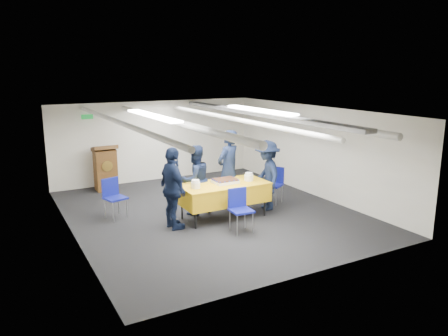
{
  "coord_description": "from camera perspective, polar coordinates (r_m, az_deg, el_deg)",
  "views": [
    {
      "loc": [
        -4.28,
        -8.47,
        3.2
      ],
      "look_at": [
        0.25,
        -0.2,
        1.05
      ],
      "focal_mm": 35.0,
      "sensor_mm": 36.0,
      "label": 1
    }
  ],
  "objects": [
    {
      "name": "sailor_c",
      "position": [
        8.84,
        -6.68,
        -2.68
      ],
      "size": [
        0.46,
        1.01,
        1.69
      ],
      "primitive_type": "imported",
      "rotation": [
        0.0,
        0.0,
        1.62
      ],
      "color": "black",
      "rests_on": "ground"
    },
    {
      "name": "sheet_cake",
      "position": [
        9.5,
        0.15,
        -1.69
      ],
      "size": [
        0.53,
        0.41,
        0.09
      ],
      "color": "white",
      "rests_on": "serving_table"
    },
    {
      "name": "room_shell",
      "position": [
        9.99,
        -2.46,
        4.85
      ],
      "size": [
        6.0,
        7.0,
        2.3
      ],
      "color": "silver",
      "rests_on": "ground"
    },
    {
      "name": "chair_left",
      "position": [
        9.85,
        -14.29,
        -3.28
      ],
      "size": [
        0.52,
        0.52,
        0.87
      ],
      "color": "gray",
      "rests_on": "ground"
    },
    {
      "name": "sailor_a",
      "position": [
        10.11,
        0.56,
        -0.19
      ],
      "size": [
        0.79,
        0.66,
        1.84
      ],
      "primitive_type": "imported",
      "rotation": [
        0.0,
        0.0,
        3.53
      ],
      "color": "black",
      "rests_on": "ground"
    },
    {
      "name": "sailor_b",
      "position": [
        9.73,
        -3.79,
        -1.57
      ],
      "size": [
        0.84,
        0.7,
        1.57
      ],
      "primitive_type": "imported",
      "rotation": [
        0.0,
        0.0,
        3.3
      ],
      "color": "black",
      "rests_on": "ground"
    },
    {
      "name": "plate_stack_right",
      "position": [
        9.7,
        3.26,
        -1.17
      ],
      "size": [
        0.2,
        0.2,
        0.18
      ],
      "color": "white",
      "rests_on": "serving_table"
    },
    {
      "name": "ground",
      "position": [
        10.01,
        -1.8,
        -5.8
      ],
      "size": [
        7.0,
        7.0,
        0.0
      ],
      "primitive_type": "plane",
      "color": "black",
      "rests_on": "ground"
    },
    {
      "name": "podium",
      "position": [
        12.1,
        -15.23,
        0.05
      ],
      "size": [
        0.62,
        0.53,
        1.25
      ],
      "color": "brown",
      "rests_on": "ground"
    },
    {
      "name": "chair_right",
      "position": [
        10.69,
        6.59,
        -1.7
      ],
      "size": [
        0.57,
        0.57,
        0.87
      ],
      "color": "gray",
      "rests_on": "ground"
    },
    {
      "name": "sailor_d",
      "position": [
        10.07,
        5.64,
        -0.95
      ],
      "size": [
        0.87,
        1.17,
        1.62
      ],
      "primitive_type": "imported",
      "rotation": [
        0.0,
        0.0,
        -1.85
      ],
      "color": "black",
      "rests_on": "ground"
    },
    {
      "name": "plate_stack_left",
      "position": [
        9.1,
        -3.74,
        -2.14
      ],
      "size": [
        0.19,
        0.19,
        0.18
      ],
      "color": "white",
      "rests_on": "serving_table"
    },
    {
      "name": "serving_table",
      "position": [
        9.52,
        -0.03,
        -3.26
      ],
      "size": [
        1.93,
        0.94,
        0.77
      ],
      "color": "black",
      "rests_on": "ground"
    },
    {
      "name": "chair_near",
      "position": [
        8.75,
        2.02,
        -4.91
      ],
      "size": [
        0.45,
        0.45,
        0.87
      ],
      "color": "gray",
      "rests_on": "ground"
    }
  ]
}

